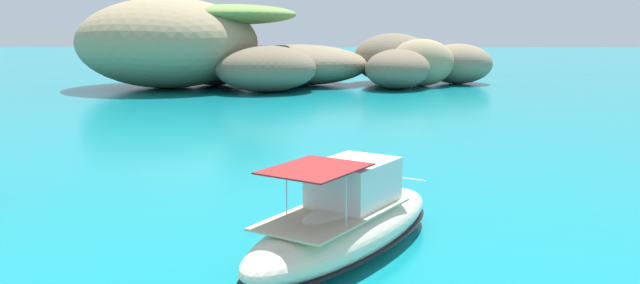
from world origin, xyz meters
TOP-DOWN VIEW (x-y plane):
  - islet_large at (-14.28, 58.00)m, footprint 34.06×25.33m
  - islet_small at (7.71, 61.21)m, footprint 17.39×17.48m
  - motorboat_cream at (-0.10, 8.79)m, footprint 6.69×8.69m

SIDE VIEW (x-z plane):
  - motorboat_cream at x=-0.10m, z-range -0.49..2.21m
  - islet_small at x=7.71m, z-range -0.32..5.21m
  - islet_large at x=-14.28m, z-range -0.51..8.66m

